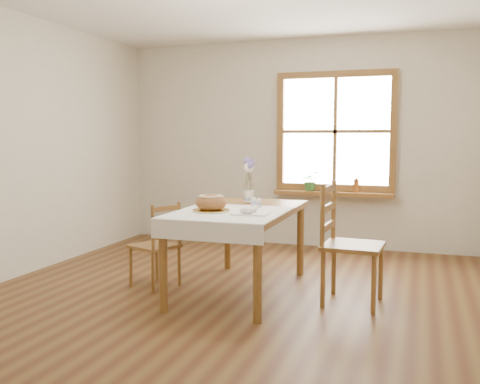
% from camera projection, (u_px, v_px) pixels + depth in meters
% --- Properties ---
extents(ground, '(5.00, 5.00, 0.00)m').
position_uv_depth(ground, '(229.00, 300.00, 4.55)').
color(ground, brown).
rests_on(ground, ground).
extents(room_walls, '(4.60, 5.10, 2.65)m').
position_uv_depth(room_walls, '(228.00, 98.00, 4.37)').
color(room_walls, beige).
rests_on(room_walls, ground).
extents(window, '(1.46, 0.08, 1.46)m').
position_uv_depth(window, '(335.00, 131.00, 6.56)').
color(window, brown).
rests_on(window, ground).
extents(window_sill, '(1.46, 0.20, 0.05)m').
position_uv_depth(window_sill, '(333.00, 193.00, 6.58)').
color(window_sill, brown).
rests_on(window_sill, ground).
extents(dining_table, '(0.90, 1.60, 0.75)m').
position_uv_depth(dining_table, '(240.00, 218.00, 4.76)').
color(dining_table, brown).
rests_on(dining_table, ground).
extents(table_linen, '(0.91, 0.99, 0.01)m').
position_uv_depth(table_linen, '(228.00, 213.00, 4.47)').
color(table_linen, white).
rests_on(table_linen, dining_table).
extents(chair_left, '(0.50, 0.49, 0.79)m').
position_uv_depth(chair_left, '(155.00, 244.00, 4.94)').
color(chair_left, brown).
rests_on(chair_left, ground).
extents(chair_right, '(0.52, 0.50, 1.01)m').
position_uv_depth(chair_right, '(353.00, 244.00, 4.41)').
color(chair_right, brown).
rests_on(chair_right, ground).
extents(bread_plate, '(0.38, 0.38, 0.02)m').
position_uv_depth(bread_plate, '(211.00, 211.00, 4.50)').
color(bread_plate, silver).
rests_on(bread_plate, table_linen).
extents(bread_loaf, '(0.26, 0.26, 0.14)m').
position_uv_depth(bread_loaf, '(211.00, 201.00, 4.50)').
color(bread_loaf, brown).
rests_on(bread_loaf, bread_plate).
extents(egg_napkin, '(0.31, 0.27, 0.01)m').
position_uv_depth(egg_napkin, '(251.00, 213.00, 4.36)').
color(egg_napkin, white).
rests_on(egg_napkin, table_linen).
extents(eggs, '(0.24, 0.22, 0.05)m').
position_uv_depth(eggs, '(251.00, 209.00, 4.36)').
color(eggs, white).
rests_on(eggs, egg_napkin).
extents(salt_shaker, '(0.06, 0.06, 0.09)m').
position_uv_depth(salt_shaker, '(253.00, 202.00, 4.81)').
color(salt_shaker, silver).
rests_on(salt_shaker, table_linen).
extents(pepper_shaker, '(0.05, 0.05, 0.09)m').
position_uv_depth(pepper_shaker, '(259.00, 203.00, 4.73)').
color(pepper_shaker, silver).
rests_on(pepper_shaker, table_linen).
extents(flower_vase, '(0.12, 0.12, 0.11)m').
position_uv_depth(flower_vase, '(249.00, 197.00, 5.17)').
color(flower_vase, silver).
rests_on(flower_vase, dining_table).
extents(lavender_bouquet, '(0.18, 0.18, 0.33)m').
position_uv_depth(lavender_bouquet, '(249.00, 175.00, 5.14)').
color(lavender_bouquet, '#655496').
rests_on(lavender_bouquet, flower_vase).
extents(potted_plant, '(0.27, 0.29, 0.19)m').
position_uv_depth(potted_plant, '(311.00, 183.00, 6.66)').
color(potted_plant, '#34702D').
rests_on(potted_plant, window_sill).
extents(amber_bottle, '(0.08, 0.08, 0.17)m').
position_uv_depth(amber_bottle, '(356.00, 185.00, 6.48)').
color(amber_bottle, '#994E1C').
rests_on(amber_bottle, window_sill).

